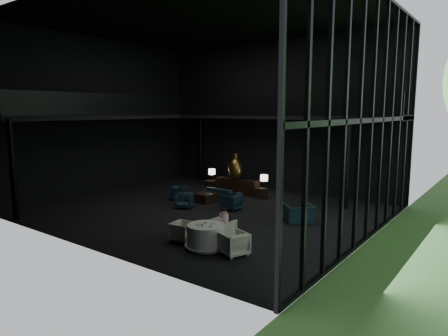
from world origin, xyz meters
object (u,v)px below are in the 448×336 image
Objects in this scene: lounge_armchair_south at (184,200)px; coffee_table at (205,197)px; sofa at (222,192)px; window_armchair at (299,210)px; dining_chair_east at (234,243)px; side_table_right at (261,193)px; dining_table at (206,238)px; bronze_urn at (235,169)px; lounge_armchair_east at (231,201)px; lounge_armchair_west at (179,193)px; child at (224,217)px; console at (237,186)px; side_table_left at (211,185)px; dining_chair_west at (182,231)px; table_lamp_left at (212,172)px; table_lamp_right at (264,178)px; dining_chair_north at (222,228)px.

lounge_armchair_south is 0.72× the size of coffee_table.
sofa is 1.68× the size of window_armchair.
side_table_right is at bearing -133.40° from dining_chair_east.
coffee_table is 6.41m from dining_table.
bronze_urn is 1.79× the size of lounge_armchair_east.
dining_chair_east is at bearing -145.79° from lounge_armchair_west.
coffee_table is 5.74m from child.
lounge_armchair_west is at bearing -116.76° from console.
window_armchair is (4.98, -2.82, -0.87)m from bronze_urn.
window_armchair is 4.39m from dining_chair_east.
sofa reaches higher than side_table_left.
lounge_armchair_east is 1.19× the size of dining_chair_west.
table_lamp_left is at bearing -130.50° from lounge_armchair_east.
side_table_right is 4.04m from lounge_armchair_west.
dining_table is at bearing -64.65° from lounge_armchair_south.
child reaches higher than dining_chair_east.
sofa is at bearing 122.69° from dining_table.
coffee_table is 1.45× the size of child.
window_armchair is 4.82m from dining_chair_west.
lounge_armchair_west is 0.93× the size of lounge_armchair_east.
bronze_urn is 2.13× the size of table_lamp_right.
lounge_armchair_east is at bearing -87.75° from table_lamp_right.
child is (5.52, -6.27, 0.50)m from side_table_left.
lounge_armchair_south is at bearing -114.93° from side_table_right.
lounge_armchair_west is 0.90× the size of dining_chair_east.
lounge_armchair_west is 6.47m from child.
console is at bearing -77.01° from window_armchair.
window_armchair is (6.58, -2.89, -0.53)m from table_lamp_left.
side_table_left is at bearing -35.58° from sofa.
lounge_armchair_east is at bearing 139.38° from sofa.
sofa is (1.73, -1.31, 0.08)m from side_table_left.
console reaches higher than dining_chair_north.
lounge_armchair_east is 0.98× the size of dining_chair_east.
table_lamp_left is at bearing 86.61° from lounge_armchair_south.
lounge_armchair_east is 0.79× the size of coffee_table.
dining_chair_north reaches higher than lounge_armchair_east.
bronze_urn is 1.66m from table_lamp_right.
dining_chair_west is at bearing 44.06° from dining_chair_north.
coffee_table is at bearing 74.80° from sofa.
coffee_table is at bearing -128.11° from side_table_right.
lounge_armchair_south is at bearing -88.93° from coffee_table.
table_lamp_left is 0.64× the size of coffee_table.
lounge_armchair_east reaches higher than dining_table.
lounge_armchair_west reaches higher than side_table_left.
lounge_armchair_south is 1.05× the size of child.
side_table_left is at bearing 24.27° from dining_chair_west.
table_lamp_left reaches higher than lounge_armchair_west.
dining_chair_east is 1.49m from child.
console is 3.21× the size of lounge_armchair_east.
dining_table is at bearing 97.22° from dining_chair_north.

